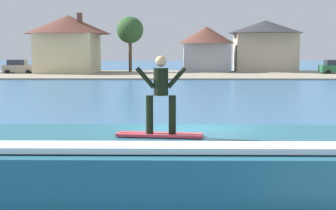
% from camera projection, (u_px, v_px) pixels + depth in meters
% --- Properties ---
extents(ground_plane, '(260.00, 260.00, 0.00)m').
position_uv_depth(ground_plane, '(187.00, 173.00, 13.46)').
color(ground_plane, teal).
extents(wave_crest, '(9.69, 4.65, 1.28)m').
position_uv_depth(wave_crest, '(166.00, 162.00, 11.93)').
color(wave_crest, '#226175').
rests_on(wave_crest, ground_plane).
extents(surfboard, '(1.93, 0.66, 0.06)m').
position_uv_depth(surfboard, '(160.00, 135.00, 11.41)').
color(surfboard, '#D8333F').
rests_on(surfboard, wave_crest).
extents(surfer, '(1.11, 0.32, 1.70)m').
position_uv_depth(surfer, '(161.00, 90.00, 11.30)').
color(surfer, black).
rests_on(surfer, surfboard).
extents(shoreline_bank, '(120.00, 19.77, 0.18)m').
position_uv_depth(shoreline_bank, '(178.00, 75.00, 63.20)').
color(shoreline_bank, gray).
rests_on(shoreline_bank, ground_plane).
extents(car_near_shore, '(3.97, 2.04, 1.86)m').
position_uv_depth(car_near_shore, '(19.00, 67.00, 64.59)').
color(car_near_shore, gray).
rests_on(car_near_shore, ground_plane).
extents(house_with_chimney, '(11.08, 11.08, 7.67)m').
position_uv_depth(house_with_chimney, '(68.00, 40.00, 66.33)').
color(house_with_chimney, beige).
rests_on(house_with_chimney, ground_plane).
extents(house_gabled_white, '(10.12, 10.12, 7.03)m').
position_uv_depth(house_gabled_white, '(265.00, 42.00, 70.44)').
color(house_gabled_white, beige).
rests_on(house_gabled_white, ground_plane).
extents(house_small_cottage, '(7.55, 7.55, 6.16)m').
position_uv_depth(house_small_cottage, '(206.00, 46.00, 69.08)').
color(house_small_cottage, '#9EA3AD').
rests_on(house_small_cottage, ground_plane).
extents(tree_short_bushy, '(3.51, 3.51, 7.43)m').
position_uv_depth(tree_short_bushy, '(130.00, 30.00, 68.23)').
color(tree_short_bushy, brown).
rests_on(tree_short_bushy, ground_plane).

